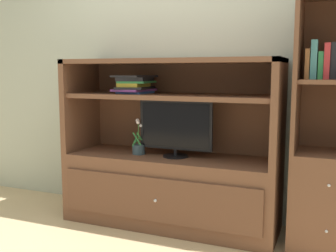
# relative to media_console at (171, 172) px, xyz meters

# --- Properties ---
(ground_plane) EXTENTS (8.00, 8.00, 0.00)m
(ground_plane) POSITION_rel_media_console_xyz_m (0.00, -0.41, -0.44)
(ground_plane) COLOR tan
(painted_rear_wall) EXTENTS (6.00, 0.10, 2.80)m
(painted_rear_wall) POSITION_rel_media_console_xyz_m (0.00, 0.34, 0.96)
(painted_rear_wall) COLOR #ADB29E
(painted_rear_wall) RESTS_ON ground_plane
(media_console) EXTENTS (1.74, 0.59, 1.35)m
(media_console) POSITION_rel_media_console_xyz_m (0.00, 0.00, 0.00)
(media_console) COLOR brown
(media_console) RESTS_ON ground_plane
(tv_monitor) EXTENTS (0.61, 0.20, 0.45)m
(tv_monitor) POSITION_rel_media_console_xyz_m (0.05, -0.03, 0.37)
(tv_monitor) COLOR black
(tv_monitor) RESTS_ON media_console
(potted_plant) EXTENTS (0.11, 0.12, 0.30)m
(potted_plant) POSITION_rel_media_console_xyz_m (-0.27, -0.05, 0.20)
(potted_plant) COLOR #384C56
(potted_plant) RESTS_ON media_console
(magazine_stack) EXTENTS (0.29, 0.36, 0.15)m
(magazine_stack) POSITION_rel_media_console_xyz_m (-0.31, -0.01, 0.71)
(magazine_stack) COLOR #2D519E
(magazine_stack) RESTS_ON media_console
(bookshelf_tall) EXTENTS (0.51, 0.47, 1.78)m
(bookshelf_tall) POSITION_rel_media_console_xyz_m (1.20, 0.00, 0.14)
(bookshelf_tall) COLOR brown
(bookshelf_tall) RESTS_ON ground_plane
(upright_book_row) EXTENTS (0.23, 0.17, 0.26)m
(upright_book_row) POSITION_rel_media_console_xyz_m (1.12, -0.01, 0.87)
(upright_book_row) COLOR #A56638
(upright_book_row) RESTS_ON bookshelf_tall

